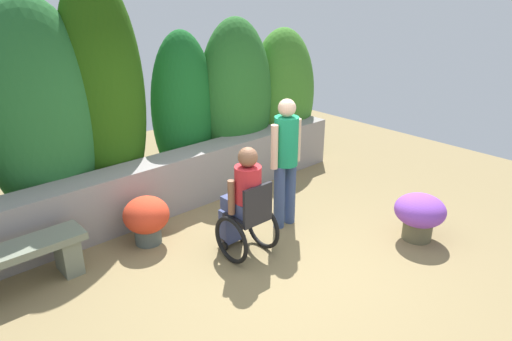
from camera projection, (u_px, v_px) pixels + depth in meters
name	position (u px, v px, depth m)	size (l,w,h in m)	color
ground_plane	(274.00, 265.00, 5.27)	(10.90, 10.90, 0.00)	olive
stone_retaining_wall	(175.00, 182.00, 6.49)	(5.82, 0.45, 0.77)	gray
hedge_backdrop	(152.00, 108.00, 6.55)	(6.30, 1.18, 3.17)	#287221
stone_bench	(4.00, 267.00, 4.66)	(1.61, 0.39, 0.50)	slate
person_in_wheelchair	(245.00, 205.00, 5.28)	(0.53, 0.66, 1.33)	black
person_standing_companion	(286.00, 155.00, 5.79)	(0.49, 0.30, 1.68)	#354871
flower_pot_purple_near	(147.00, 218.00, 5.61)	(0.55, 0.55, 0.60)	#4A5651
flower_pot_terracotta_by_wall	(420.00, 214.00, 5.69)	(0.62, 0.62, 0.58)	brown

